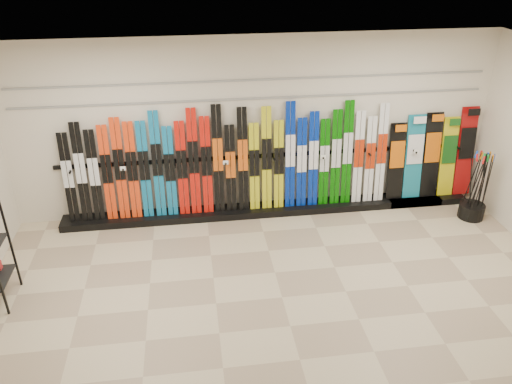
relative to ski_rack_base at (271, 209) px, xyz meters
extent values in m
plane|color=gray|center=(-0.22, -2.28, -0.06)|extent=(8.00, 8.00, 0.00)
plane|color=beige|center=(-0.22, 0.22, 1.44)|extent=(8.00, 0.00, 8.00)
plane|color=silver|center=(-0.22, -2.28, 2.94)|extent=(8.00, 8.00, 0.00)
cube|color=black|center=(0.00, 0.00, 0.00)|extent=(8.00, 0.40, 0.12)
cube|color=black|center=(-3.28, 0.03, 0.81)|extent=(0.17, 0.18, 1.50)
cube|color=black|center=(-3.07, 0.04, 0.89)|extent=(0.17, 0.20, 1.66)
cube|color=black|center=(-2.87, 0.03, 0.82)|extent=(0.17, 0.18, 1.53)
cube|color=red|center=(-2.67, 0.04, 0.85)|extent=(0.17, 0.19, 1.59)
cube|color=red|center=(-2.47, 0.04, 0.91)|extent=(0.17, 0.20, 1.70)
cube|color=red|center=(-2.27, 0.04, 0.87)|extent=(0.17, 0.19, 1.63)
cube|color=#0E6494|center=(-2.08, 0.04, 0.87)|extent=(0.17, 0.19, 1.63)
cube|color=#0E6494|center=(-1.87, 0.05, 0.95)|extent=(0.17, 0.21, 1.78)
cube|color=#0E6494|center=(-1.67, 0.03, 0.82)|extent=(0.17, 0.18, 1.52)
cube|color=red|center=(-1.48, 0.04, 0.86)|extent=(0.17, 0.19, 1.60)
cube|color=red|center=(-1.28, 0.05, 0.96)|extent=(0.17, 0.21, 1.80)
cube|color=red|center=(-1.08, 0.04, 0.89)|extent=(0.17, 0.20, 1.65)
cube|color=black|center=(-0.88, 0.05, 0.98)|extent=(0.17, 0.22, 1.84)
cube|color=black|center=(-0.68, 0.03, 0.81)|extent=(0.17, 0.18, 1.50)
cube|color=black|center=(-0.47, 0.05, 0.95)|extent=(0.17, 0.21, 1.77)
cube|color=gold|center=(-0.28, 0.03, 0.81)|extent=(0.17, 0.18, 1.51)
cube|color=gold|center=(-0.07, 0.05, 0.94)|extent=(0.17, 0.21, 1.77)
cube|color=gold|center=(0.13, 0.03, 0.82)|extent=(0.17, 0.18, 1.53)
cube|color=#052495|center=(0.33, 0.05, 0.97)|extent=(0.17, 0.22, 1.83)
cube|color=#052495|center=(0.53, 0.04, 0.84)|extent=(0.17, 0.19, 1.55)
cube|color=#052495|center=(0.73, 0.04, 0.88)|extent=(0.17, 0.20, 1.65)
cube|color=#085A04|center=(0.92, 0.03, 0.82)|extent=(0.17, 0.18, 1.52)
cube|color=#085A04|center=(1.12, 0.04, 0.89)|extent=(0.17, 0.20, 1.66)
cube|color=#085A04|center=(1.32, 0.05, 0.96)|extent=(0.17, 0.21, 1.81)
cube|color=silver|center=(1.52, 0.04, 0.87)|extent=(0.17, 0.19, 1.62)
cube|color=silver|center=(1.73, 0.03, 0.82)|extent=(0.17, 0.18, 1.52)
cube|color=silver|center=(1.92, 0.05, 0.92)|extent=(0.17, 0.21, 1.73)
cube|color=black|center=(2.23, 0.07, 0.74)|extent=(0.29, 0.21, 1.37)
cube|color=#14728C|center=(2.54, 0.07, 0.80)|extent=(0.32, 0.23, 1.49)
cube|color=black|center=(2.87, 0.08, 0.82)|extent=(0.30, 0.23, 1.51)
cube|color=gold|center=(3.19, 0.07, 0.77)|extent=(0.28, 0.22, 1.42)
cube|color=#990C0C|center=(3.51, 0.08, 0.85)|extent=(0.31, 0.24, 1.58)
cylinder|color=black|center=(3.38, -0.65, 0.07)|extent=(0.42, 0.42, 0.25)
cylinder|color=black|center=(3.24, -0.68, 0.55)|extent=(0.15, 0.15, 1.17)
cylinder|color=black|center=(3.47, -0.74, 0.55)|extent=(0.11, 0.11, 1.18)
cylinder|color=black|center=(3.44, -0.64, 0.55)|extent=(0.03, 0.11, 1.18)
cylinder|color=black|center=(3.40, -0.73, 0.55)|extent=(0.11, 0.08, 1.18)
cylinder|color=black|center=(3.29, -0.78, 0.55)|extent=(0.13, 0.08, 1.18)
cylinder|color=black|center=(3.49, -0.62, 0.55)|extent=(0.02, 0.05, 1.18)
cylinder|color=black|center=(3.49, -0.74, 0.55)|extent=(0.07, 0.07, 1.18)
cylinder|color=black|center=(3.37, -0.67, 0.55)|extent=(0.09, 0.11, 1.18)
cylinder|color=black|center=(3.38, -0.56, 0.55)|extent=(0.04, 0.12, 1.18)
cylinder|color=black|center=(3.35, -0.62, 0.55)|extent=(0.14, 0.10, 1.17)
cylinder|color=black|center=(3.30, -0.56, 0.55)|extent=(0.11, 0.15, 1.17)
cube|color=gray|center=(-0.22, 0.20, 1.94)|extent=(7.60, 0.02, 0.03)
cube|color=gray|center=(-0.22, 0.20, 2.24)|extent=(7.60, 0.02, 0.03)
camera|label=1|loc=(-1.31, -7.45, 4.33)|focal=35.00mm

